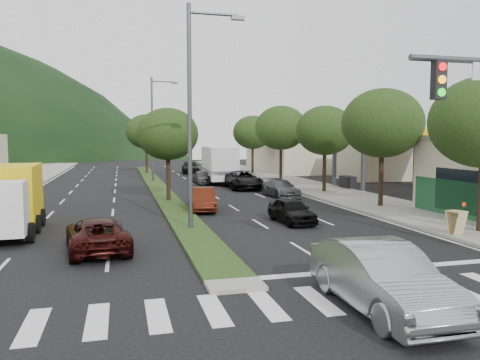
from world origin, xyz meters
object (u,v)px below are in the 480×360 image
object	(u,v)px
sedan_silver	(381,277)
car_queue_e	(202,177)
tree_r_b	(382,123)
tree_med_far	(146,132)
streetlight_mid	(154,124)
motorhome	(219,164)
streetlight_near	(194,106)
car_queue_f	(190,167)
tree_med_near	(168,134)
tree_r_e	(253,132)
car_queue_a	(292,210)
tree_r_d	(281,128)
suv_maroon	(97,234)
tree_r_c	(325,131)
a_frame_sign	(456,220)
car_queue_c	(202,199)
box_truck	(11,202)
car_queue_b	(281,188)
car_queue_d	(243,180)

from	to	relation	value
sedan_silver	car_queue_e	distance (m)	32.46
tree_r_b	tree_med_far	xyz separation A→B (m)	(-12.00, 32.00, -0.03)
streetlight_mid	motorhome	bearing A→B (deg)	-21.02
streetlight_near	car_queue_f	xyz separation A→B (m)	(4.92, 35.29, -4.88)
streetlight_mid	tree_med_near	bearing A→B (deg)	-90.78
tree_r_e	car_queue_a	size ratio (longest dim) A/B	1.86
tree_r_d	suv_maroon	xyz separation A→B (m)	(-15.90, -25.11, -4.56)
tree_r_c	car_queue_e	world-z (taller)	tree_r_c
tree_med_near	a_frame_sign	distance (m)	18.17
tree_r_e	car_queue_f	distance (m)	8.70
car_queue_c	tree_r_d	bearing A→B (deg)	64.25
suv_maroon	car_queue_a	size ratio (longest dim) A/B	1.25
tree_r_b	a_frame_sign	world-z (taller)	tree_r_b
tree_r_b	motorhome	distance (m)	19.95
tree_med_near	streetlight_mid	bearing A→B (deg)	89.22
tree_r_d	motorhome	size ratio (longest dim) A/B	0.80
tree_r_b	car_queue_f	xyz separation A→B (m)	(-6.87, 31.29, -4.34)
sedan_silver	box_truck	bearing A→B (deg)	131.66
tree_r_d	car_queue_e	size ratio (longest dim) A/B	1.98
a_frame_sign	suv_maroon	bearing A→B (deg)	160.29
tree_med_far	car_queue_f	world-z (taller)	tree_med_far
tree_r_d	a_frame_sign	size ratio (longest dim) A/B	5.32
tree_r_b	sedan_silver	xyz separation A→B (m)	(-9.02, -15.00, -4.23)
tree_r_c	car_queue_a	distance (m)	13.94
tree_r_b	streetlight_near	bearing A→B (deg)	-161.27
car_queue_f	tree_med_far	bearing A→B (deg)	177.20
streetlight_mid	car_queue_f	world-z (taller)	streetlight_mid
suv_maroon	box_truck	bearing A→B (deg)	-55.93
tree_r_e	box_truck	world-z (taller)	tree_r_e
tree_r_d	car_queue_c	xyz separation A→B (m)	(-10.50, -16.38, -4.52)
sedan_silver	car_queue_b	distance (m)	22.20
car_queue_d	motorhome	xyz separation A→B (m)	(-0.75, 6.32, 1.04)
streetlight_mid	suv_maroon	distance (m)	28.84
tree_r_c	tree_med_far	xyz separation A→B (m)	(-12.00, 24.00, 0.26)
tree_r_e	streetlight_near	distance (m)	34.11
sedan_silver	tree_r_e	bearing A→B (deg)	78.63
streetlight_mid	car_queue_d	xyz separation A→B (m)	(6.58, -8.56, -4.83)
car_queue_e	box_truck	bearing A→B (deg)	-122.17
car_queue_c	car_queue_f	bearing A→B (deg)	89.95
tree_r_c	car_queue_c	size ratio (longest dim) A/B	1.62
sedan_silver	tree_med_far	bearing A→B (deg)	94.11
tree_r_c	tree_med_far	world-z (taller)	tree_med_far
tree_med_near	box_truck	bearing A→B (deg)	-131.08
streetlight_near	a_frame_sign	xyz separation A→B (m)	(10.30, -4.36, -4.84)
tree_med_near	car_queue_d	distance (m)	10.05
tree_med_far	streetlight_mid	xyz separation A→B (m)	(0.21, -11.00, 0.58)
tree_r_c	car_queue_f	bearing A→B (deg)	106.45
sedan_silver	a_frame_sign	bearing A→B (deg)	41.93
streetlight_mid	box_truck	bearing A→B (deg)	-108.33
car_queue_c	box_truck	distance (m)	10.22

